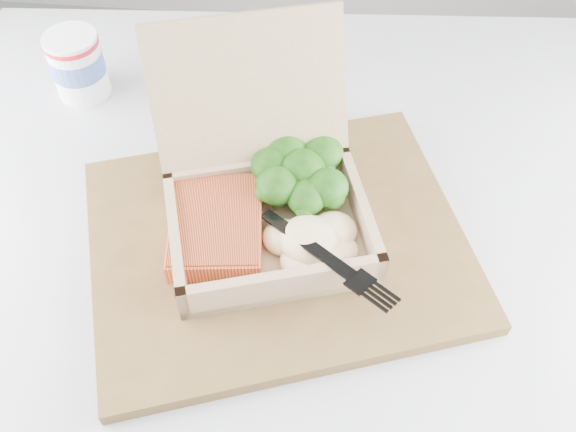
# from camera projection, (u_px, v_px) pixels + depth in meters

# --- Properties ---
(cafe_table) EXTENTS (0.92, 0.92, 0.75)m
(cafe_table) POSITION_uv_depth(u_px,v_px,m) (284.00, 341.00, 0.82)
(cafe_table) COLOR black
(cafe_table) RESTS_ON floor
(serving_tray) EXTENTS (0.46, 0.41, 0.02)m
(serving_tray) POSITION_uv_depth(u_px,v_px,m) (278.00, 242.00, 0.67)
(serving_tray) COLOR brown
(serving_tray) RESTS_ON cafe_table
(takeout_container) EXTENTS (0.25, 0.27, 0.18)m
(takeout_container) POSITION_uv_depth(u_px,v_px,m) (263.00, 185.00, 0.65)
(takeout_container) COLOR tan
(takeout_container) RESTS_ON serving_tray
(salmon_fillet) EXTENTS (0.10, 0.13, 0.02)m
(salmon_fillet) POSITION_uv_depth(u_px,v_px,m) (216.00, 226.00, 0.64)
(salmon_fillet) COLOR #EB5E2E
(salmon_fillet) RESTS_ON takeout_container
(broccoli_pile) EXTENTS (0.12, 0.12, 0.04)m
(broccoli_pile) POSITION_uv_depth(u_px,v_px,m) (302.00, 177.00, 0.67)
(broccoli_pile) COLOR #2B7219
(broccoli_pile) RESTS_ON takeout_container
(mashed_potatoes) EXTENTS (0.09, 0.08, 0.03)m
(mashed_potatoes) POSITION_uv_depth(u_px,v_px,m) (308.00, 240.00, 0.63)
(mashed_potatoes) COLOR #FBDEA2
(mashed_potatoes) RESTS_ON takeout_container
(plastic_fork) EXTENTS (0.14, 0.13, 0.02)m
(plastic_fork) POSITION_uv_depth(u_px,v_px,m) (291.00, 230.00, 0.62)
(plastic_fork) COLOR black
(plastic_fork) RESTS_ON mashed_potatoes
(paper_cup) EXTENTS (0.07, 0.07, 0.08)m
(paper_cup) POSITION_uv_depth(u_px,v_px,m) (77.00, 63.00, 0.79)
(paper_cup) COLOR white
(paper_cup) RESTS_ON cafe_table
(receipt) EXTENTS (0.11, 0.17, 0.00)m
(receipt) POSITION_uv_depth(u_px,v_px,m) (277.00, 114.00, 0.80)
(receipt) COLOR white
(receipt) RESTS_ON cafe_table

